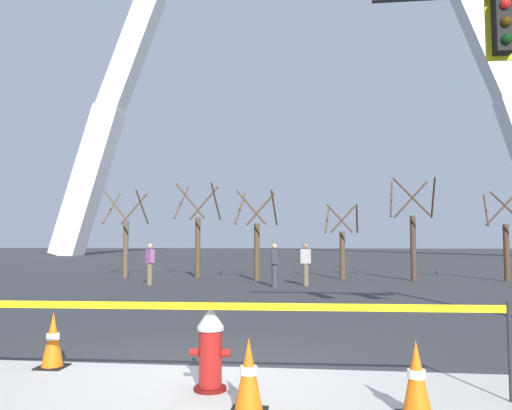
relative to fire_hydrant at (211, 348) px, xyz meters
The scene contains 16 objects.
ground_plane 0.92m from the fire_hydrant, 106.11° to the left, with size 240.00×240.00×0.00m, color #333335.
fire_hydrant is the anchor object (origin of this frame).
caution_tape_barrier 0.33m from the fire_hydrant, 119.88° to the right, with size 6.60×0.29×1.04m.
traffic_cone_by_hydrant 2.40m from the fire_hydrant, 161.67° to the left, with size 0.36×0.36×0.73m.
traffic_cone_mid_sidewalk 2.21m from the fire_hydrant, 16.93° to the right, with size 0.36×0.36×0.73m.
traffic_cone_curb_edge 0.88m from the fire_hydrant, 53.08° to the right, with size 0.36×0.36×0.73m.
monument_arch 57.04m from the fire_hydrant, 90.24° to the left, with size 59.73×3.10×54.35m.
tree_far_left 18.39m from the fire_hydrant, 114.06° to the left, with size 1.85×1.86×4.00m.
tree_left_mid 17.89m from the fire_hydrant, 103.70° to the left, with size 2.00×2.02×4.35m.
tree_center_left 15.97m from the fire_hydrant, 94.66° to the left, with size 1.78×1.79×3.84m.
tree_center_right 17.28m from the fire_hydrant, 82.01° to the left, with size 1.55×1.56×3.32m.
tree_right_mid 17.45m from the fire_hydrant, 72.05° to the left, with size 2.01×2.02×4.36m.
tree_far_right 19.24m from the fire_hydrant, 61.19° to the left, with size 1.75×1.76×3.77m.
pedestrian_walking_left 14.22m from the fire_hydrant, 111.22° to the left, with size 0.39×0.37×1.59m.
pedestrian_standing_center 12.97m from the fire_hydrant, 91.32° to the left, with size 0.24×0.36×1.59m.
pedestrian_walking_right 13.63m from the fire_hydrant, 86.48° to the left, with size 0.39×0.32×1.59m.
Camera 1 is at (1.39, -6.40, 1.66)m, focal length 35.31 mm.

